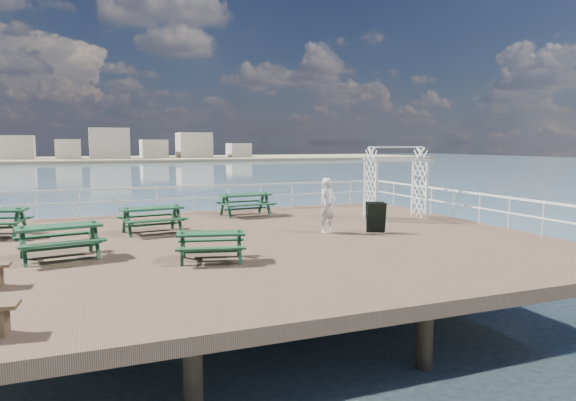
{
  "coord_description": "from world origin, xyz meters",
  "views": [
    {
      "loc": [
        -4.15,
        -14.31,
        2.85
      ],
      "look_at": [
        1.58,
        0.17,
        1.1
      ],
      "focal_mm": 32.0,
      "sensor_mm": 36.0,
      "label": 1
    }
  ],
  "objects_px": {
    "picnic_table_b": "(152,214)",
    "picnic_table_e": "(211,240)",
    "picnic_table_d": "(59,234)",
    "person": "(328,205)",
    "picnic_table_c": "(245,200)",
    "trellis_arbor": "(395,186)"
  },
  "relations": [
    {
      "from": "picnic_table_b",
      "to": "picnic_table_e",
      "type": "xyz_separation_m",
      "value": [
        0.85,
        -4.54,
        -0.09
      ]
    },
    {
      "from": "picnic_table_d",
      "to": "person",
      "type": "xyz_separation_m",
      "value": [
        7.79,
        0.89,
        0.27
      ]
    },
    {
      "from": "picnic_table_c",
      "to": "trellis_arbor",
      "type": "bearing_deg",
      "value": -33.83
    },
    {
      "from": "picnic_table_c",
      "to": "person",
      "type": "bearing_deg",
      "value": -79.5
    },
    {
      "from": "picnic_table_e",
      "to": "person",
      "type": "xyz_separation_m",
      "value": [
        4.36,
        2.51,
        0.37
      ]
    },
    {
      "from": "picnic_table_c",
      "to": "picnic_table_d",
      "type": "height_order",
      "value": "picnic_table_c"
    },
    {
      "from": "picnic_table_e",
      "to": "person",
      "type": "height_order",
      "value": "person"
    },
    {
      "from": "picnic_table_d",
      "to": "picnic_table_e",
      "type": "bearing_deg",
      "value": -35.16
    },
    {
      "from": "picnic_table_d",
      "to": "picnic_table_e",
      "type": "xyz_separation_m",
      "value": [
        3.43,
        -1.62,
        -0.1
      ]
    },
    {
      "from": "trellis_arbor",
      "to": "person",
      "type": "relative_size",
      "value": 1.56
    },
    {
      "from": "picnic_table_b",
      "to": "picnic_table_e",
      "type": "height_order",
      "value": "picnic_table_b"
    },
    {
      "from": "trellis_arbor",
      "to": "picnic_table_e",
      "type": "bearing_deg",
      "value": -143.24
    },
    {
      "from": "trellis_arbor",
      "to": "person",
      "type": "distance_m",
      "value": 4.24
    },
    {
      "from": "picnic_table_d",
      "to": "person",
      "type": "distance_m",
      "value": 7.85
    },
    {
      "from": "picnic_table_b",
      "to": "picnic_table_c",
      "type": "height_order",
      "value": "picnic_table_c"
    },
    {
      "from": "picnic_table_c",
      "to": "person",
      "type": "height_order",
      "value": "person"
    },
    {
      "from": "picnic_table_b",
      "to": "picnic_table_c",
      "type": "bearing_deg",
      "value": 26.52
    },
    {
      "from": "picnic_table_d",
      "to": "trellis_arbor",
      "type": "relative_size",
      "value": 0.8
    },
    {
      "from": "picnic_table_e",
      "to": "person",
      "type": "bearing_deg",
      "value": 43.27
    },
    {
      "from": "picnic_table_b",
      "to": "picnic_table_d",
      "type": "relative_size",
      "value": 0.96
    },
    {
      "from": "picnic_table_b",
      "to": "person",
      "type": "bearing_deg",
      "value": -29.1
    },
    {
      "from": "trellis_arbor",
      "to": "picnic_table_d",
      "type": "bearing_deg",
      "value": -158.14
    }
  ]
}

